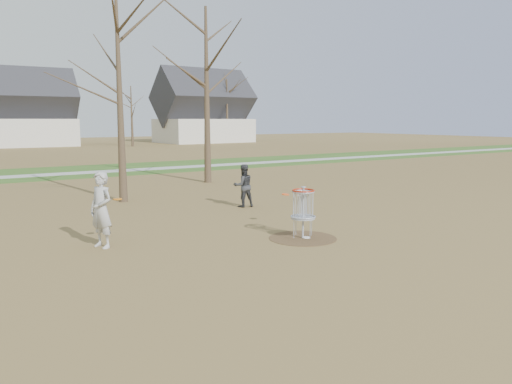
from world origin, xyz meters
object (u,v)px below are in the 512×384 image
at_px(disc_golf_basket, 303,204).
at_px(disc_grounded, 306,237).
at_px(player_standing, 101,210).
at_px(player_throwing, 243,186).

bearing_deg(disc_golf_basket, disc_grounded, -22.29).
bearing_deg(disc_grounded, player_standing, 157.36).
height_order(player_standing, player_throwing, player_standing).
relative_size(disc_grounded, disc_golf_basket, 0.16).
relative_size(player_standing, disc_golf_basket, 1.39).
bearing_deg(player_throwing, disc_golf_basket, 86.05).
bearing_deg(disc_grounded, disc_golf_basket, 157.71).
height_order(player_throwing, disc_grounded, player_throwing).
distance_m(player_standing, disc_grounded, 5.27).
bearing_deg(player_throwing, disc_grounded, 86.96).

